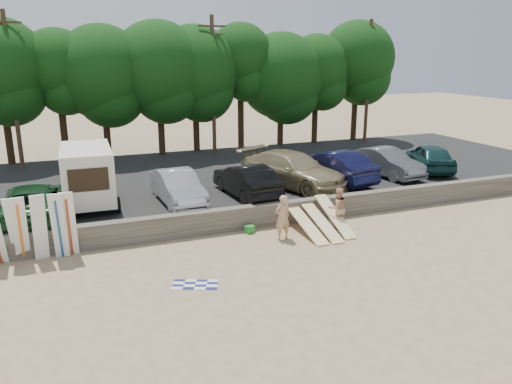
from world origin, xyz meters
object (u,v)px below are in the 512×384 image
box_trailer (87,174)px  cooler (250,229)px  car_2 (178,187)px  car_3 (246,180)px  beachgoer_a (282,217)px  car_4 (292,170)px  car_5 (334,166)px  car_7 (429,157)px  car_6 (387,162)px  beachgoer_b (338,208)px  car_1 (34,201)px

box_trailer → cooler: 7.66m
box_trailer → car_2: 4.02m
box_trailer → car_3: size_ratio=0.91×
car_3 → beachgoer_a: 4.26m
car_4 → car_5: car_4 is taller
car_2 → beachgoer_a: size_ratio=2.41×
car_7 → car_4: bearing=24.5°
car_2 → car_7: bearing=1.0°
car_7 → beachgoer_a: 12.98m
car_3 → car_5: bearing=-175.6°
car_4 → car_6: car_4 is taller
car_5 → cooler: (-6.29, -3.91, -1.39)m
car_3 → beachgoer_b: (2.77, -3.87, -0.57)m
car_2 → car_6: size_ratio=0.98×
car_5 → car_6: car_5 is taller
car_1 → cooler: size_ratio=14.15×
box_trailer → car_2: (3.84, -0.94, -0.75)m
box_trailer → beachgoer_b: 11.13m
car_2 → cooler: (2.31, -3.15, -1.29)m
car_1 → cooler: (8.37, -3.11, -1.29)m
car_3 → car_4: bearing=-168.9°
cooler → car_4: bearing=25.0°
car_2 → beachgoer_b: car_2 is taller
car_7 → beachgoer_a: (-11.82, -5.33, -0.56)m
car_1 → car_5: 14.68m
car_1 → beachgoer_b: bearing=166.7°
car_3 → car_6: bearing=-178.4°
car_5 → car_3: bearing=-1.0°
beachgoer_a → beachgoer_b: 2.81m
car_2 → car_3: car_3 is taller
box_trailer → car_4: size_ratio=0.70×
car_4 → car_5: size_ratio=1.18×
box_trailer → car_6: 15.89m
car_5 → car_4: bearing=-8.9°
car_6 → cooler: car_6 is taller
car_6 → beachgoer_b: bearing=-148.9°
car_1 → car_5: (14.66, 0.80, 0.11)m
car_7 → beachgoer_b: (-9.03, -4.98, -0.60)m
box_trailer → car_6: (15.87, -0.06, -0.74)m
box_trailer → car_3: bearing=-6.6°
car_5 → car_7: 6.52m
car_2 → car_7: size_ratio=0.96×
car_2 → car_4: 6.16m
car_4 → car_6: 5.93m
car_6 → beachgoer_a: bearing=-157.3°
car_4 → car_6: size_ratio=1.31×
beachgoer_a → cooler: bearing=-58.9°
cooler → beachgoer_b: bearing=-32.6°
car_2 → car_6: car_6 is taller
beachgoer_a → car_7: bearing=-164.7°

